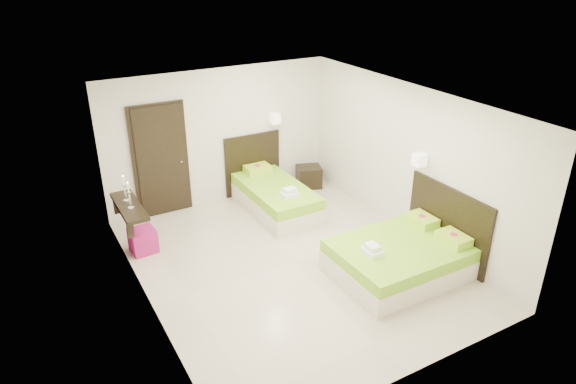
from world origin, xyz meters
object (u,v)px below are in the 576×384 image
bed_double (403,255)px  nightstand (309,177)px  bed_single (274,194)px  ottoman (143,240)px

bed_double → nightstand: bed_double is taller
bed_double → nightstand: bearing=82.8°
bed_single → ottoman: (-2.60, -0.32, -0.10)m
ottoman → bed_single: bearing=7.0°
bed_single → nightstand: 1.27m
nightstand → ottoman: nightstand is taller
bed_single → nightstand: (1.14, 0.56, -0.08)m
bed_double → ottoman: bed_double is taller
bed_single → nightstand: bearing=26.1°
bed_double → ottoman: 4.19m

